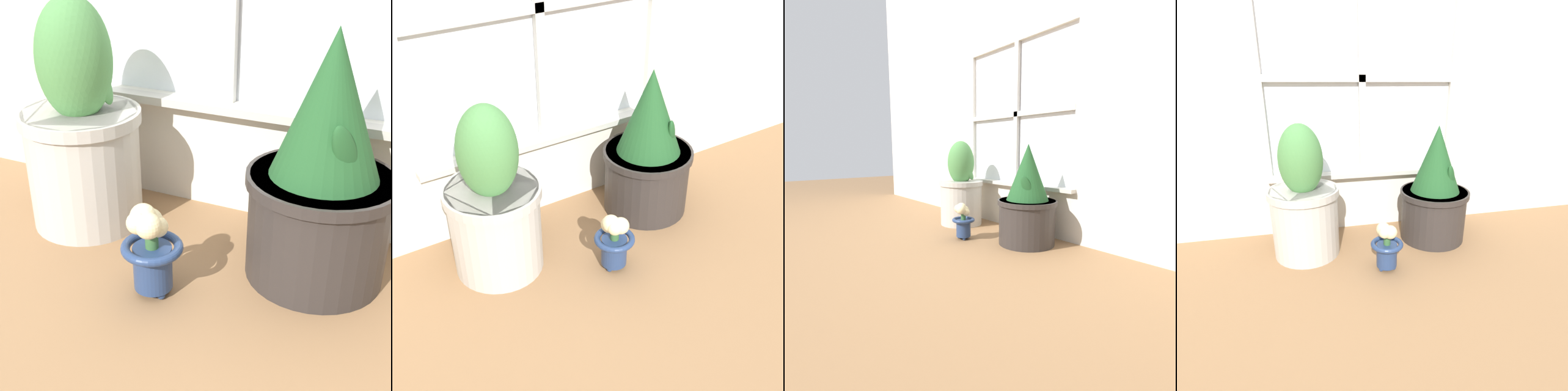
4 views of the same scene
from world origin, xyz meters
TOP-DOWN VIEW (x-y plane):
  - ground_plane at (0.00, 0.00)m, footprint 10.00×10.00m
  - potted_plant_left at (-0.34, 0.34)m, footprint 0.34×0.34m
  - potted_plant_right at (0.34, 0.35)m, footprint 0.36×0.36m
  - flower_vase at (0.01, 0.11)m, footprint 0.15×0.15m

SIDE VIEW (x-z plane):
  - ground_plane at x=0.00m, z-range 0.00..0.00m
  - flower_vase at x=0.01m, z-range 0.02..0.25m
  - potted_plant_right at x=0.34m, z-range -0.04..0.57m
  - potted_plant_left at x=-0.34m, z-range -0.06..0.59m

